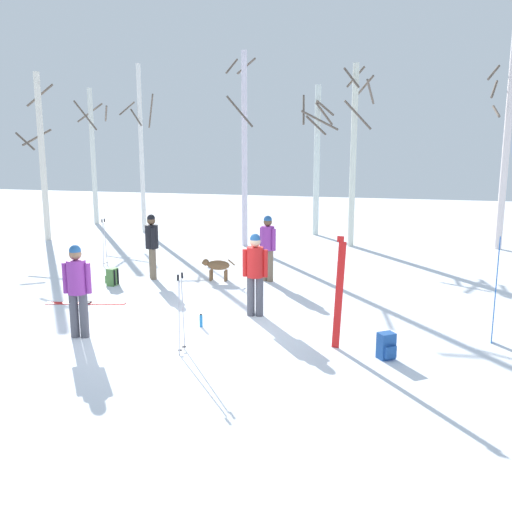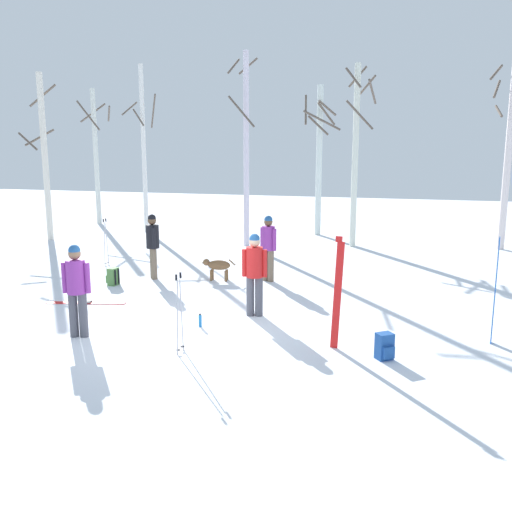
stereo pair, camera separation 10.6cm
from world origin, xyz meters
name	(u,v)px [view 2 (the right image)]	position (x,y,z in m)	size (l,w,h in m)	color
ground_plane	(188,332)	(0.00, 0.00, 0.00)	(60.00, 60.00, 0.00)	white
person_0	(268,244)	(0.36, 4.38, 0.98)	(0.47, 0.34, 1.72)	#72604C
person_2	(255,269)	(0.90, 1.36, 0.98)	(0.52, 0.34, 1.72)	#4C4C56
person_3	(76,285)	(-1.83, -0.78, 0.98)	(0.51, 0.34, 1.72)	#4C4C56
person_4	(153,242)	(-2.63, 3.80, 0.98)	(0.34, 0.45, 1.72)	#72604C
dog	(217,266)	(-0.93, 4.07, 0.39)	(0.89, 0.30, 0.57)	brown
ski_pair_planted_0	(337,294)	(2.79, -0.06, 0.98)	(0.21, 0.05, 1.97)	red
ski_pair_planted_1	(495,291)	(5.40, 1.02, 0.95)	(0.05, 0.21, 1.90)	blue
ski_pair_lying_0	(86,303)	(-2.98, 1.19, 0.01)	(1.75, 0.61, 0.05)	red
ski_poles_0	(106,241)	(-4.73, 4.92, 0.74)	(0.07, 0.23, 1.39)	#B2B2BC
ski_poles_1	(179,311)	(0.28, -0.99, 0.74)	(0.07, 0.26, 1.37)	#B2B2BC
backpack_0	(385,347)	(3.62, -0.33, 0.21)	(0.34, 0.34, 0.44)	#1E4C99
backpack_1	(113,277)	(-3.28, 2.85, 0.21)	(0.30, 0.28, 0.44)	#4C7F3F
water_bottle_0	(200,321)	(0.09, 0.37, 0.13)	(0.06, 0.06, 0.26)	#1E72BF
birch_tree_0	(96,154)	(-10.02, 13.02, 3.16)	(1.77, 1.53, 6.01)	silver
birch_tree_1	(44,156)	(-9.32, 8.49, 3.13)	(1.17, 1.64, 6.09)	silver
birch_tree_2	(144,148)	(-6.73, 11.30, 3.42)	(1.28, 1.23, 6.66)	white
birch_tree_3	(246,147)	(-1.78, 9.31, 3.43)	(0.98, 1.02, 6.61)	silver
birch_tree_4	(319,156)	(0.20, 12.49, 3.10)	(1.58, 1.37, 5.78)	silver
birch_tree_5	(356,151)	(1.87, 10.25, 3.30)	(1.03, 1.24, 6.19)	silver
birch_tree_6	(510,129)	(6.78, 11.12, 4.02)	(0.92, 1.27, 7.91)	silver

